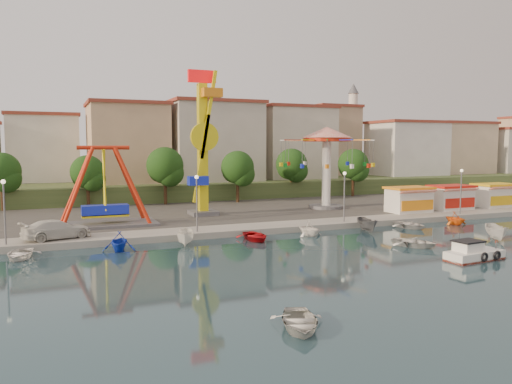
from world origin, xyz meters
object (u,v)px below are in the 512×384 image
van (56,229)px  rowboat_a (414,242)px  kamikaze_tower (204,146)px  skiff (497,232)px  pirate_ship_ride (105,188)px  wave_swinger (327,149)px  cabin_motorboat (473,254)px

van → rowboat_a: bearing=-131.8°
kamikaze_tower → skiff: 31.42m
pirate_ship_ride → rowboat_a: bearing=-37.3°
wave_swinger → skiff: 23.99m
wave_swinger → cabin_motorboat: 28.76m
skiff → van: 39.10m
van → skiff: bearing=-127.4°
cabin_motorboat → skiff: size_ratio=1.26×
kamikaze_tower → rowboat_a: (12.08, -21.52, -8.21)m
cabin_motorboat → van: 33.92m
pirate_ship_ride → cabin_motorboat: 34.02m
wave_swinger → skiff: bearing=-78.1°
pirate_ship_ride → skiff: bearing=-29.6°
van → kamikaze_tower: bearing=-78.1°
wave_swinger → kamikaze_tower: bearing=-179.1°
pirate_ship_ride → rowboat_a: size_ratio=2.60×
pirate_ship_ride → kamikaze_tower: bearing=17.7°
cabin_motorboat → rowboat_a: (-0.73, 5.69, -0.05)m
skiff → rowboat_a: bearing=-152.9°
wave_swinger → van: (-32.28, -9.63, -6.77)m
skiff → wave_swinger: bearing=132.4°
kamikaze_tower → wave_swinger: 16.28m
wave_swinger → skiff: size_ratio=3.01×
cabin_motorboat → van: bearing=143.2°
kamikaze_tower → pirate_ship_ride: bearing=-162.3°
wave_swinger → rowboat_a: wave_swinger is taller
pirate_ship_ride → kamikaze_tower: (11.39, 3.63, 4.21)m
rowboat_a → skiff: bearing=-30.1°
kamikaze_tower → wave_swinger: kamikaze_tower is taller
wave_swinger → cabin_motorboat: (-3.46, -27.48, -7.75)m
pirate_ship_ride → cabin_motorboat: pirate_ship_ride is taller
skiff → kamikaze_tower: bearing=164.1°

